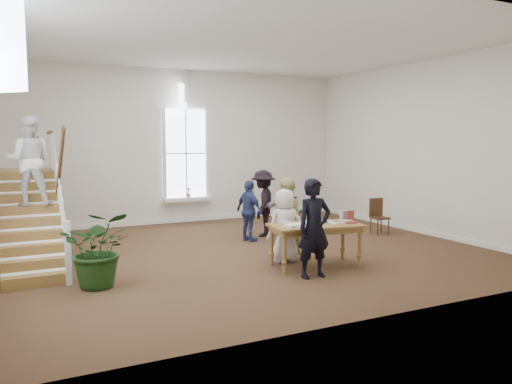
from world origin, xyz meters
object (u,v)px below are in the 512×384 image
police_officer (314,228)px  woman_cluster_a (249,211)px  library_table (315,229)px  side_chair (378,214)px  woman_cluster_c (286,210)px  floor_plant (99,249)px  elderly_woman (285,225)px  person_yellow (285,216)px  woman_cluster_b (263,203)px

police_officer → woman_cluster_a: size_ratio=1.20×
library_table → side_chair: bearing=40.3°
woman_cluster_a → woman_cluster_c: size_ratio=1.02×
police_officer → woman_cluster_c: police_officer is taller
woman_cluster_c → woman_cluster_a: bearing=-128.3°
woman_cluster_c → floor_plant: bearing=-91.8°
elderly_woman → floor_plant: bearing=3.8°
person_yellow → library_table: bearing=72.4°
police_officer → floor_plant: (-3.54, 1.07, -0.24)m
police_officer → side_chair: (3.77, 2.79, -0.38)m
floor_plant → side_chair: 7.51m
person_yellow → floor_plant: (-3.94, -0.68, -0.18)m
woman_cluster_b → side_chair: bearing=105.1°
elderly_woman → woman_cluster_b: size_ratio=0.87×
police_officer → person_yellow: bearing=78.8°
floor_plant → side_chair: (7.31, 1.72, -0.14)m
library_table → side_chair: size_ratio=2.01×
woman_cluster_b → side_chair: (2.85, -1.04, -0.33)m
woman_cluster_b → woman_cluster_c: size_ratio=1.16×
police_officer → side_chair: bearing=38.1°
library_table → person_yellow: person_yellow is taller
person_yellow → woman_cluster_c: 1.65m
person_yellow → woman_cluster_a: bearing=-106.7°
police_officer → woman_cluster_b: size_ratio=1.05×
woman_cluster_b → floor_plant: bearing=-23.2°
person_yellow → woman_cluster_b: 2.14m
police_officer → elderly_woman: bearing=87.1°
elderly_woman → floor_plant: elderly_woman is taller
police_officer → woman_cluster_a: police_officer is taller
person_yellow → woman_cluster_c: bearing=-139.4°
library_table → woman_cluster_c: woman_cluster_c is taller
police_officer → woman_cluster_b: police_officer is taller
woman_cluster_c → library_table: bearing=-42.8°
library_table → woman_cluster_a: woman_cluster_a is taller
woman_cluster_c → floor_plant: woman_cluster_c is taller
woman_cluster_a → side_chair: woman_cluster_a is taller
library_table → elderly_woman: bearing=126.8°
woman_cluster_b → woman_cluster_c: bearing=59.8°
woman_cluster_c → side_chair: (2.55, -0.39, -0.22)m
library_table → elderly_woman: elderly_woman is taller
elderly_woman → woman_cluster_a: size_ratio=0.99×
police_officer → person_yellow: police_officer is taller
person_yellow → side_chair: (3.37, 1.04, -0.32)m
elderly_woman → woman_cluster_c: size_ratio=1.01×
elderly_woman → floor_plant: size_ratio=1.14×
police_officer → person_yellow: size_ratio=1.07×
person_yellow → woman_cluster_b: (0.52, 2.08, 0.02)m
woman_cluster_b → woman_cluster_c: woman_cluster_b is taller
woman_cluster_c → side_chair: size_ratio=1.57×
elderly_woman → person_yellow: bearing=-120.0°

